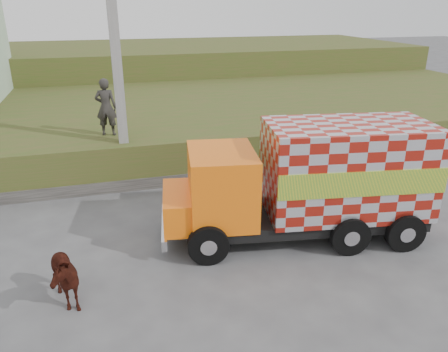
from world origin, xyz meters
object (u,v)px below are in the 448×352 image
object	(u,v)px
cargo_truck	(311,181)
cow	(59,276)
pedestrian	(106,107)
utility_pole	(117,62)

from	to	relation	value
cargo_truck	cow	bearing A→B (deg)	-160.02
cargo_truck	pedestrian	world-z (taller)	pedestrian
cow	pedestrian	bearing A→B (deg)	58.48
cargo_truck	cow	size ratio (longest dim) A/B	4.73
cargo_truck	cow	world-z (taller)	cargo_truck
cargo_truck	pedestrian	bearing A→B (deg)	138.24
cargo_truck	utility_pole	bearing A→B (deg)	140.90
utility_pole	cargo_truck	distance (m)	6.97
pedestrian	cargo_truck	bearing A→B (deg)	142.27
cargo_truck	pedestrian	size ratio (longest dim) A/B	3.61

